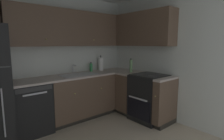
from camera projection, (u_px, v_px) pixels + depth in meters
wall_back at (51, 58)px, 3.54m from camera, size 3.55×0.05×2.48m
wall_right at (184, 59)px, 3.30m from camera, size 0.05×3.69×2.48m
dishwasher at (30, 108)px, 3.07m from camera, size 0.60×0.63×0.87m
lower_cabinets_back at (80, 97)px, 3.70m from camera, size 1.35×0.62×0.87m
countertop_back at (80, 75)px, 3.63m from camera, size 2.56×0.60×0.03m
lower_cabinets_right at (140, 96)px, 3.77m from camera, size 0.62×1.12×0.87m
countertop_right at (140, 75)px, 3.71m from camera, size 0.60×1.12×0.03m
oven_range at (149, 97)px, 3.61m from camera, size 0.68×0.62×1.05m
upper_cabinets_back at (68, 28)px, 3.50m from camera, size 2.24×0.34×0.68m
upper_cabinets_right at (138, 30)px, 3.82m from camera, size 0.32×1.66×0.68m
sink at (79, 77)px, 3.58m from camera, size 0.71×0.40×0.10m
faucet at (74, 68)px, 3.72m from camera, size 0.07×0.16×0.18m
soap_bottle at (91, 67)px, 4.00m from camera, size 0.06×0.06×0.21m
paper_towel_roll at (101, 64)px, 4.14m from camera, size 0.11×0.11×0.35m
oil_bottle at (131, 66)px, 3.88m from camera, size 0.06×0.06×0.29m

